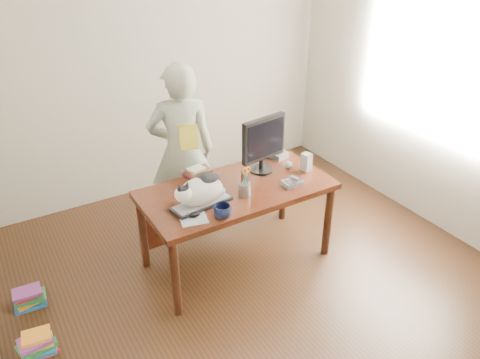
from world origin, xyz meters
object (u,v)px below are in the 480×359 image
speaker (306,162)px  baseball (289,165)px  coffee_mug (222,211)px  book_pile_b (29,298)px  cat (200,191)px  keyboard (202,203)px  pen_cup (245,188)px  book_stack (198,172)px  phone (292,182)px  person (182,152)px  book_pile_a (38,345)px  mouse (195,214)px  calculator (276,154)px  monitor (263,142)px  desk (232,198)px

speaker → baseball: (-0.11, 0.10, -0.05)m
coffee_mug → baseball: coffee_mug is taller
coffee_mug → baseball: size_ratio=1.96×
book_pile_b → cat: bearing=-18.6°
keyboard → pen_cup: 0.37m
book_stack → pen_cup: bearing=-75.0°
phone → book_pile_b: (-2.14, 0.55, -0.70)m
speaker → baseball: 0.16m
person → book_pile_b: bearing=31.6°
cat → book_pile_a: (-1.36, -0.10, -0.80)m
keyboard → book_pile_b: (-1.34, 0.44, -0.69)m
pen_cup → book_pile_b: bearing=164.0°
mouse → coffee_mug: size_ratio=0.75×
speaker → cat: bearing=171.2°
book_pile_b → book_pile_a: bearing=-93.1°
mouse → speaker: bearing=22.0°
keyboard → baseball: bearing=1.5°
cat → calculator: size_ratio=2.13×
pen_cup → mouse: pen_cup is taller
book_stack → baseball: bearing=-25.9°
baseball → book_pile_a: size_ratio=0.26×
monitor → book_stack: size_ratio=2.13×
mouse → book_pile_b: bearing=168.9°
pen_cup → baseball: pen_cup is taller
cat → phone: size_ratio=2.92×
coffee_mug → speaker: bearing=15.8°
cat → speaker: cat is taller
cat → book_pile_b: size_ratio=1.84×
mouse → baseball: bearing=28.2°
desk → speaker: (0.69, -0.13, 0.23)m
cat → person: size_ratio=0.28×
pen_cup → phone: bearing=-8.0°
keyboard → phone: phone is taller
cat → book_stack: size_ratio=2.00×
calculator → person: (-0.79, 0.38, 0.06)m
monitor → calculator: (0.27, 0.18, -0.26)m
keyboard → mouse: mouse is taller
monitor → coffee_mug: 0.85m
book_stack → book_pile_b: bearing=174.8°
book_stack → calculator: bearing=-7.6°
pen_cup → book_stack: bearing=110.1°
mouse → baseball: (1.07, 0.27, 0.01)m
cat → baseball: cat is taller
monitor → book_stack: 0.63m
mouse → baseball: size_ratio=1.47×
monitor → baseball: (0.23, -0.08, -0.25)m
desk → monitor: monitor is taller
keyboard → book_pile_a: keyboard is taller
keyboard → mouse: size_ratio=4.96×
keyboard → book_stack: size_ratio=2.13×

